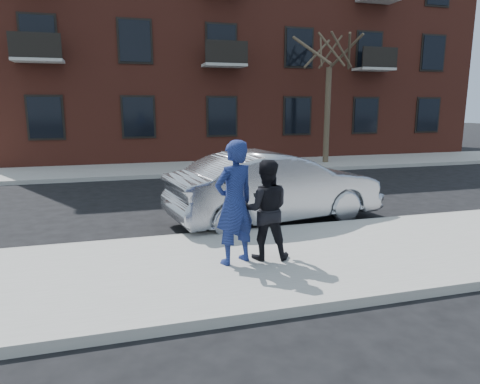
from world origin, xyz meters
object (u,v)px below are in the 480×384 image
object	(u,v)px
silver_sedan	(276,187)
man_peacoat	(265,210)
street_tree	(330,39)
man_hoodie	(234,203)

from	to	relation	value
silver_sedan	man_peacoat	world-z (taller)	man_peacoat
street_tree	man_peacoat	world-z (taller)	street_tree
man_peacoat	street_tree	bearing A→B (deg)	-106.41
street_tree	silver_sedan	size ratio (longest dim) A/B	1.35
street_tree	silver_sedan	xyz separation A→B (m)	(-5.67, -8.52, -4.70)
silver_sedan	man_peacoat	size ratio (longest dim) A/B	2.99
street_tree	man_peacoat	xyz separation A→B (m)	(-6.85, -11.17, -4.53)
silver_sedan	man_peacoat	xyz separation A→B (m)	(-1.18, -2.65, 0.16)
man_peacoat	man_hoodie	bearing A→B (deg)	21.85
man_peacoat	silver_sedan	bearing A→B (deg)	-98.94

